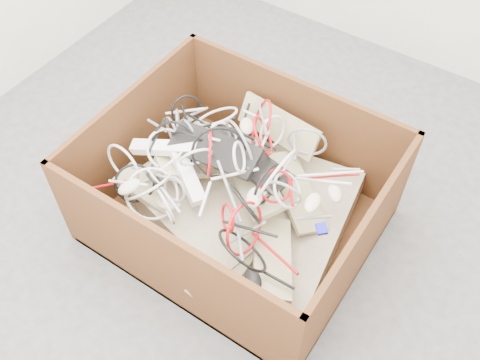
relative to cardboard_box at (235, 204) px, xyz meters
The scene contains 8 objects.
ground 0.17m from the cardboard_box, 130.23° to the left, with size 3.00×3.00×0.00m, color #48484A.
cardboard_box is the anchor object (origin of this frame).
keyboard_pile 0.14m from the cardboard_box, 79.73° to the left, with size 0.93×0.90×0.35m.
mice_scatter 0.24m from the cardboard_box, 54.60° to the right, with size 0.81×0.67×0.16m.
power_strip_left 0.40m from the cardboard_box, behind, with size 0.31×0.06×0.04m, color white.
power_strip_right 0.28m from the cardboard_box, 150.95° to the right, with size 0.30×0.06×0.04m, color white.
vga_plug 0.48m from the cardboard_box, ahead, with size 0.04×0.04×0.02m, color #0B0CAF.
cable_tangle 0.26m from the cardboard_box, 161.32° to the right, with size 1.01×0.83×0.43m.
Camera 1 is at (0.88, -1.25, 2.10)m, focal length 41.26 mm.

